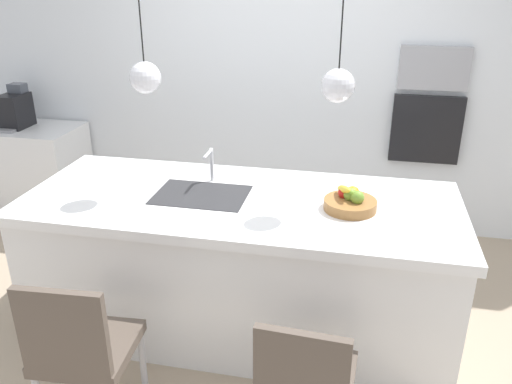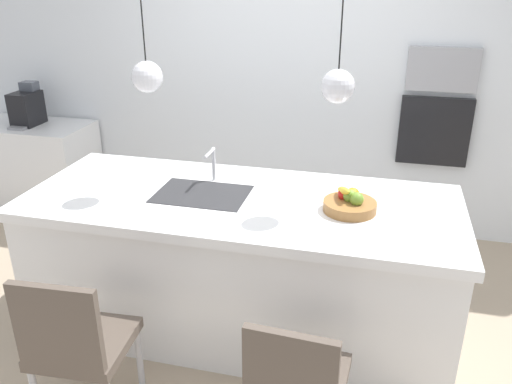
{
  "view_description": "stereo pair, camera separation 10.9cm",
  "coord_description": "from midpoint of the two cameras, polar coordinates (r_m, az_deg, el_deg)",
  "views": [
    {
      "loc": [
        0.68,
        -2.77,
        2.17
      ],
      "look_at": [
        0.1,
        0.0,
        0.95
      ],
      "focal_mm": 36.54,
      "sensor_mm": 36.0,
      "label": 1
    },
    {
      "loc": [
        0.79,
        -2.75,
        2.17
      ],
      "look_at": [
        0.1,
        0.0,
        0.95
      ],
      "focal_mm": 36.54,
      "sensor_mm": 36.0,
      "label": 2
    }
  ],
  "objects": [
    {
      "name": "floor",
      "position": [
        3.59,
        -0.7,
        -13.96
      ],
      "size": [
        6.6,
        6.6,
        0.0
      ],
      "primitive_type": "plane",
      "color": "tan",
      "rests_on": "ground"
    },
    {
      "name": "back_wall",
      "position": [
        4.56,
        4.62,
        12.18
      ],
      "size": [
        6.0,
        0.1,
        2.6
      ],
      "primitive_type": "cube",
      "color": "white",
      "rests_on": "ground"
    },
    {
      "name": "kitchen_island",
      "position": [
        3.33,
        -0.73,
        -7.74
      ],
      "size": [
        2.61,
        1.07,
        0.9
      ],
      "color": "white",
      "rests_on": "ground"
    },
    {
      "name": "sink_basin",
      "position": [
        3.19,
        -4.96,
        -0.31
      ],
      "size": [
        0.56,
        0.4,
        0.02
      ],
      "primitive_type": "cube",
      "color": "#2D2D30",
      "rests_on": "kitchen_island"
    },
    {
      "name": "faucet",
      "position": [
        3.33,
        -3.87,
        3.44
      ],
      "size": [
        0.02,
        0.17,
        0.22
      ],
      "color": "silver",
      "rests_on": "kitchen_island"
    },
    {
      "name": "fruit_bowl",
      "position": [
        3.0,
        11.26,
        -1.21
      ],
      "size": [
        0.3,
        0.3,
        0.16
      ],
      "color": "#9E6B38",
      "rests_on": "kitchen_island"
    },
    {
      "name": "side_counter",
      "position": [
        5.4,
        -22.42,
        2.56
      ],
      "size": [
        1.1,
        0.6,
        0.84
      ],
      "primitive_type": "cube",
      "color": "white",
      "rests_on": "ground"
    },
    {
      "name": "coffee_machine",
      "position": [
        5.24,
        -23.25,
        8.51
      ],
      "size": [
        0.2,
        0.35,
        0.38
      ],
      "color": "black",
      "rests_on": "side_counter"
    },
    {
      "name": "microwave",
      "position": [
        4.42,
        20.44,
        12.49
      ],
      "size": [
        0.54,
        0.08,
        0.34
      ],
      "primitive_type": "cube",
      "color": "#9E9EA3",
      "rests_on": "back_wall"
    },
    {
      "name": "oven",
      "position": [
        4.53,
        19.56,
        6.3
      ],
      "size": [
        0.56,
        0.08,
        0.56
      ],
      "primitive_type": "cube",
      "color": "black",
      "rests_on": "back_wall"
    },
    {
      "name": "chair_near",
      "position": [
        2.76,
        -17.94,
        -15.35
      ],
      "size": [
        0.47,
        0.47,
        0.9
      ],
      "color": "brown",
      "rests_on": "ground"
    },
    {
      "name": "chair_middle",
      "position": [
        2.46,
        5.81,
        -20.21
      ],
      "size": [
        0.44,
        0.48,
        0.86
      ],
      "color": "brown",
      "rests_on": "ground"
    },
    {
      "name": "pendant_light_left",
      "position": [
        3.09,
        -10.84,
        12.32
      ],
      "size": [
        0.18,
        0.18,
        0.78
      ],
      "color": "silver"
    },
    {
      "name": "pendant_light_right",
      "position": [
        2.82,
        10.06,
        11.36
      ],
      "size": [
        0.18,
        0.18,
        0.78
      ],
      "color": "silver"
    }
  ]
}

